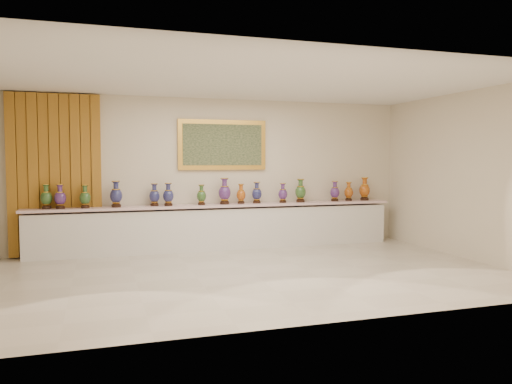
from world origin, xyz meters
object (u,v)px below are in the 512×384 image
counter (219,227)px  vase_0 (46,198)px  vase_1 (60,198)px  vase_2 (85,198)px

counter → vase_0: 3.24m
vase_0 → vase_1: vase_0 is taller
vase_0 → vase_1: (0.24, -0.06, -0.00)m
counter → vase_1: 3.01m
vase_0 → counter: bearing=-0.2°
vase_1 → vase_2: 0.42m
vase_1 → counter: bearing=0.9°
vase_0 → vase_1: 0.24m
counter → vase_1: bearing=-179.1°
counter → vase_2: (-2.52, -0.06, 0.65)m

